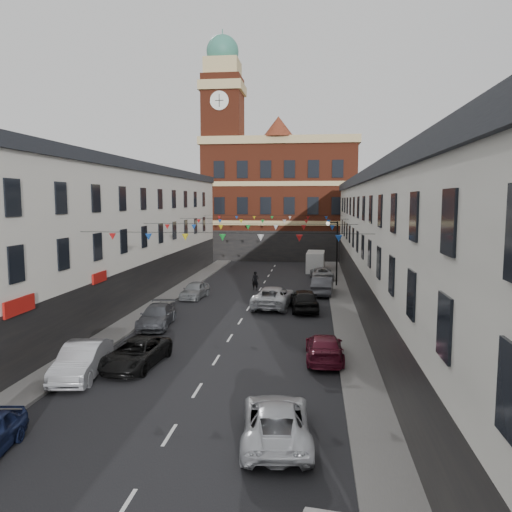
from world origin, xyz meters
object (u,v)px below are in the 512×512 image
at_px(car_left_c, 136,353).
at_px(white_van, 315,262).
at_px(car_left_b, 82,360).
at_px(car_right_e, 322,285).
at_px(moving_car, 274,297).
at_px(car_right_d, 304,300).
at_px(car_right_f, 322,273).
at_px(car_left_d, 157,316).
at_px(car_right_b, 276,421).
at_px(car_left_e, 195,290).
at_px(pedestrian, 255,281).
at_px(street_lamp, 334,244).
at_px(car_right_c, 324,348).

relative_size(car_left_c, white_van, 0.94).
bearing_deg(car_left_c, car_left_b, -134.04).
height_order(car_right_e, moving_car, car_right_e).
distance_m(car_right_d, car_right_f, 14.39).
height_order(car_left_c, car_right_d, car_right_d).
distance_m(car_left_d, car_right_e, 15.88).
xyz_separation_m(car_right_b, moving_car, (-1.80, 20.64, 0.11)).
relative_size(car_left_d, car_right_d, 0.97).
xyz_separation_m(car_right_d, car_right_f, (1.40, 14.32, -0.16)).
bearing_deg(car_left_b, car_right_b, -35.84).
bearing_deg(car_left_e, car_left_d, -85.26).
distance_m(car_right_e, pedestrian, 6.02).
xyz_separation_m(car_left_c, car_left_e, (-1.20, 16.65, 0.03)).
bearing_deg(car_left_b, car_right_f, 61.75).
relative_size(car_left_e, white_van, 0.80).
bearing_deg(car_right_e, car_right_d, 81.69).
bearing_deg(car_right_f, car_left_e, 42.49).
relative_size(street_lamp, pedestrian, 3.59).
height_order(car_left_c, pedestrian, pedestrian).
distance_m(car_left_e, pedestrian, 6.09).
relative_size(car_left_c, car_left_d, 1.01).
height_order(car_left_b, pedestrian, pedestrian).
bearing_deg(car_right_b, car_right_f, -98.57).
distance_m(car_right_c, pedestrian, 19.70).
bearing_deg(moving_car, car_right_f, -99.80).
bearing_deg(pedestrian, car_left_e, -128.48).
bearing_deg(car_right_d, white_van, -97.67).
relative_size(car_right_c, car_right_d, 0.95).
distance_m(street_lamp, car_right_d, 11.01).
relative_size(street_lamp, car_left_d, 1.31).
bearing_deg(pedestrian, white_van, 75.35).
relative_size(street_lamp, car_right_e, 1.26).
bearing_deg(car_left_d, car_right_f, 57.26).
bearing_deg(street_lamp, car_right_e, -105.24).
bearing_deg(street_lamp, moving_car, -117.12).
bearing_deg(pedestrian, moving_car, -63.93).
bearing_deg(car_left_c, white_van, 80.78).
relative_size(car_left_e, car_right_f, 0.85).
distance_m(car_right_e, moving_car, 6.46).
distance_m(car_left_e, car_right_e, 10.64).
bearing_deg(car_right_b, car_right_c, -106.79).
height_order(car_right_c, pedestrian, pedestrian).
relative_size(car_right_b, car_right_c, 1.07).
distance_m(car_left_d, car_right_c, 11.71).
relative_size(car_right_b, car_right_d, 1.01).
bearing_deg(car_left_b, car_left_d, 79.39).
relative_size(car_right_d, pedestrian, 2.83).
xyz_separation_m(car_right_c, moving_car, (-3.52, 12.13, 0.13)).
relative_size(car_left_b, pedestrian, 2.76).
height_order(car_left_e, car_right_d, car_right_d).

